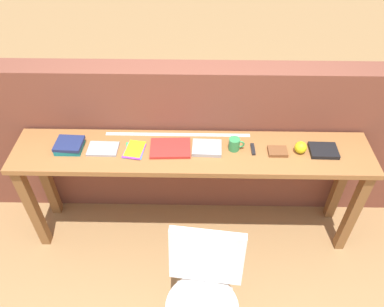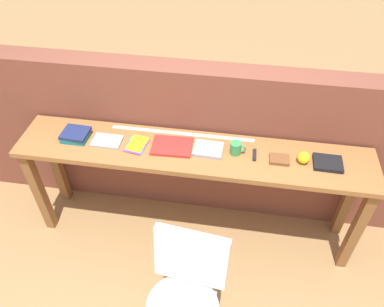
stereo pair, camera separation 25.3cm
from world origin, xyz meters
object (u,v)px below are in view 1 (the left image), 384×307
Objects in this scene: book_repair_rightmost at (324,151)px; book_stack_leftmost at (69,146)px; magazine_cycling at (103,149)px; sports_ball_small at (301,147)px; multitool_folded at (253,149)px; mug at (235,144)px; book_open_centre at (170,148)px; chair_white_moulded at (204,289)px; pamphlet_pile_colourful at (134,150)px; leather_journal_brown at (278,151)px.

book_stack_leftmost is at bearing -178.96° from book_repair_rightmost.
book_stack_leftmost is at bearing 179.27° from magazine_cycling.
multitool_folded is at bearing 177.54° from sports_ball_small.
mug is 0.58× the size of book_repair_rightmost.
book_repair_rightmost is at bearing 1.26° from magazine_cycling.
mug reaches higher than book_open_centre.
book_open_centre is at bearing 105.51° from chair_white_moulded.
mug is at bearing -1.08° from book_open_centre.
mug is 0.13m from multitool_folded.
pamphlet_pile_colourful is at bearing -1.55° from book_stack_leftmost.
sports_ball_small is at bearing -178.06° from book_repair_rightmost.
multitool_folded reaches higher than pamphlet_pile_colourful.
mug is at bearing 76.25° from chair_white_moulded.
magazine_cycling is 1.88× the size of mug.
multitool_folded is 0.32m from sports_ball_small.
multitool_folded is 0.85× the size of leather_journal_brown.
mug reaches higher than chair_white_moulded.
book_open_centre is at bearing 179.24° from sports_ball_small.
chair_white_moulded is 1.02m from pamphlet_pile_colourful.
leather_journal_brown is at bearing 58.48° from chair_white_moulded.
book_repair_rightmost is (0.61, -0.02, -0.03)m from mug.
multitool_folded is at bearing -3.49° from mug.
chair_white_moulded is at bearing -128.34° from sports_ball_small.
book_stack_leftmost reaches higher than magazine_cycling.
chair_white_moulded is 8.10× the size of multitool_folded.
leather_journal_brown is (0.74, -0.02, 0.00)m from book_open_centre.
book_open_centre is 0.57m from multitool_folded.
mug reaches higher than pamphlet_pile_colourful.
book_open_centre is at bearing 0.53° from book_stack_leftmost.
multitool_folded is 0.17m from leather_journal_brown.
magazine_cycling is 0.91m from mug.
magazine_cycling is 1.52m from book_repair_rightmost.
sports_ball_small is at bearing 51.66° from chair_white_moulded.
book_open_centre reaches higher than magazine_cycling.
book_stack_leftmost is at bearing 179.66° from leather_journal_brown.
mug is at bearing 2.35° from pamphlet_pile_colourful.
book_stack_leftmost is 0.95× the size of pamphlet_pile_colourful.
book_stack_leftmost is 0.70m from book_open_centre.
magazine_cycling is 0.47m from book_open_centre.
book_stack_leftmost is at bearing -179.62° from multitool_folded.
sports_ball_small reaches higher than book_stack_leftmost.
book_stack_leftmost is 1.59m from sports_ball_small.
chair_white_moulded is 1.31m from book_stack_leftmost.
multitool_folded is 0.58× the size of book_repair_rightmost.
book_stack_leftmost is 1.14m from mug.
book_open_centre is at bearing 178.57° from leather_journal_brown.
chair_white_moulded is 6.86× the size of leather_journal_brown.
magazine_cycling is 1.59× the size of leather_journal_brown.
chair_white_moulded is at bearing -48.76° from magazine_cycling.
pamphlet_pile_colourful is 1.54× the size of leather_journal_brown.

